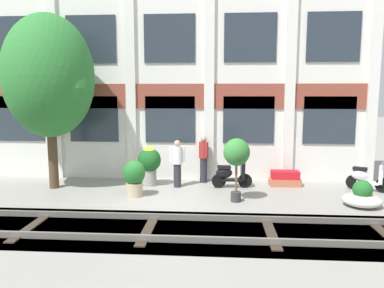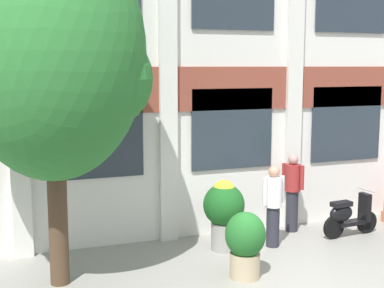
# 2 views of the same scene
# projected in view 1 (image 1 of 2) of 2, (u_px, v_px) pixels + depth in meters

# --- Properties ---
(ground_plane) EXTENTS (80.00, 80.00, 0.00)m
(ground_plane) POSITION_uv_depth(u_px,v_px,m) (158.00, 202.00, 11.15)
(ground_plane) COLOR gray
(apartment_facade) EXTENTS (14.70, 0.64, 7.88)m
(apartment_facade) POSITION_uv_depth(u_px,v_px,m) (171.00, 74.00, 13.78)
(apartment_facade) COLOR silver
(apartment_facade) RESTS_ON ground
(rail_tracks) EXTENTS (22.34, 2.80, 0.43)m
(rail_tracks) POSITION_uv_depth(u_px,v_px,m) (143.00, 235.00, 8.95)
(rail_tracks) COLOR #4C473F
(rail_tracks) RESTS_ON ground
(broadleaf_tree) EXTENTS (3.09, 2.94, 5.79)m
(broadleaf_tree) POSITION_uv_depth(u_px,v_px,m) (49.00, 79.00, 12.30)
(broadleaf_tree) COLOR #4C3826
(broadleaf_tree) RESTS_ON ground
(potted_plant_square_trough) EXTENTS (1.08, 0.55, 0.53)m
(potted_plant_square_trough) POSITION_uv_depth(u_px,v_px,m) (285.00, 179.00, 13.06)
(potted_plant_square_trough) COLOR #B76647
(potted_plant_square_trough) RESTS_ON ground
(potted_plant_terracotta_small) EXTENTS (0.78, 0.78, 1.91)m
(potted_plant_terracotta_small) POSITION_uv_depth(u_px,v_px,m) (237.00, 155.00, 11.00)
(potted_plant_terracotta_small) COLOR #333333
(potted_plant_terracotta_small) RESTS_ON ground
(potted_plant_wide_bowl) EXTENTS (1.09, 1.09, 0.76)m
(potted_plant_wide_bowl) POSITION_uv_depth(u_px,v_px,m) (362.00, 197.00, 10.70)
(potted_plant_wide_bowl) COLOR beige
(potted_plant_wide_bowl) RESTS_ON ground
(potted_plant_fluted_column) EXTENTS (0.69, 0.69, 1.14)m
(potted_plant_fluted_column) POSITION_uv_depth(u_px,v_px,m) (134.00, 177.00, 11.69)
(potted_plant_fluted_column) COLOR tan
(potted_plant_fluted_column) RESTS_ON ground
(potted_plant_ribbed_drum) EXTENTS (0.80, 0.80, 1.39)m
(potted_plant_ribbed_drum) POSITION_uv_depth(u_px,v_px,m) (149.00, 162.00, 13.03)
(potted_plant_ribbed_drum) COLOR gray
(potted_plant_ribbed_drum) RESTS_ON ground
(scooter_near_curb) EXTENTS (1.38, 0.50, 0.98)m
(scooter_near_curb) POSITION_uv_depth(u_px,v_px,m) (230.00, 175.00, 12.75)
(scooter_near_curb) COLOR black
(scooter_near_curb) RESTS_ON ground
(scooter_second_parked) EXTENTS (1.26, 0.78, 0.98)m
(scooter_second_parked) POSITION_uv_depth(u_px,v_px,m) (366.00, 178.00, 12.38)
(scooter_second_parked) COLOR black
(scooter_second_parked) RESTS_ON ground
(resident_by_doorway) EXTENTS (0.34, 0.47, 1.69)m
(resident_by_doorway) POSITION_uv_depth(u_px,v_px,m) (204.00, 158.00, 13.47)
(resident_by_doorway) COLOR #282833
(resident_by_doorway) RESTS_ON ground
(resident_watching_tracks) EXTENTS (0.52, 0.34, 1.63)m
(resident_watching_tracks) POSITION_uv_depth(u_px,v_px,m) (177.00, 162.00, 12.80)
(resident_watching_tracks) COLOR #282833
(resident_watching_tracks) RESTS_ON ground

